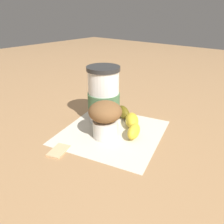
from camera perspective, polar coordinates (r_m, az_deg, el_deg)
The scene contains 6 objects.
ground_plane at distance 0.55m, azimuth -0.00°, elevation -5.32°, with size 3.00×3.00×0.00m, color #A87C51.
paper_napkin at distance 0.55m, azimuth -0.00°, elevation -5.26°, with size 0.24×0.24×0.00m, color beige.
coffee_cup at distance 0.58m, azimuth -2.17°, elevation 4.23°, with size 0.09×0.09×0.15m.
muffin at distance 0.52m, azimuth -2.12°, elevation -1.29°, with size 0.08×0.08×0.09m.
banana at distance 0.57m, azimuth 4.64°, elevation -2.27°, with size 0.14×0.13×0.03m.
sugar_packet at distance 0.50m, azimuth -13.79°, elevation -9.62°, with size 0.05×0.03×0.01m, color #E0B27F.
Camera 1 is at (0.30, -0.37, 0.28)m, focal length 35.00 mm.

